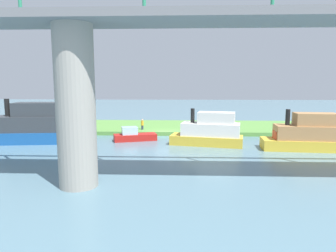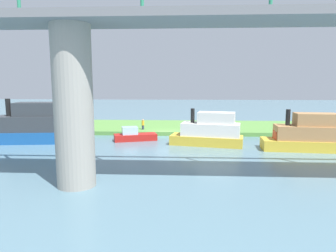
{
  "view_description": "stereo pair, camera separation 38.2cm",
  "coord_description": "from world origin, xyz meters",
  "px_view_note": "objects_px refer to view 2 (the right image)",
  "views": [
    {
      "loc": [
        -1.91,
        37.78,
        6.77
      ],
      "look_at": [
        -0.56,
        5.0,
        2.0
      ],
      "focal_mm": 32.41,
      "sensor_mm": 36.0,
      "label": 1
    },
    {
      "loc": [
        -2.29,
        37.77,
        6.77
      ],
      "look_at": [
        -0.56,
        5.0,
        2.0
      ],
      "focal_mm": 32.41,
      "sensor_mm": 36.0,
      "label": 2
    }
  ],
  "objects_px": {
    "bridge_pylon": "(74,108)",
    "riverboat_paddlewheel": "(30,126)",
    "skiff_small": "(134,136)",
    "houseboat_blue": "(307,135)",
    "mooring_post": "(229,128)",
    "pontoon_yellow": "(209,132)",
    "person_on_bank": "(143,124)"
  },
  "relations": [
    {
      "from": "bridge_pylon",
      "to": "riverboat_paddlewheel",
      "type": "distance_m",
      "value": 17.75
    },
    {
      "from": "pontoon_yellow",
      "to": "riverboat_paddlewheel",
      "type": "bearing_deg",
      "value": -1.55
    },
    {
      "from": "mooring_post",
      "to": "houseboat_blue",
      "type": "xyz_separation_m",
      "value": [
        -6.43,
        8.21,
        0.5
      ]
    },
    {
      "from": "person_on_bank",
      "to": "houseboat_blue",
      "type": "relative_size",
      "value": 0.17
    },
    {
      "from": "riverboat_paddlewheel",
      "to": "pontoon_yellow",
      "type": "xyz_separation_m",
      "value": [
        -20.04,
        0.54,
        -0.37
      ]
    },
    {
      "from": "riverboat_paddlewheel",
      "to": "houseboat_blue",
      "type": "relative_size",
      "value": 1.22
    },
    {
      "from": "bridge_pylon",
      "to": "person_on_bank",
      "type": "relative_size",
      "value": 7.41
    },
    {
      "from": "skiff_small",
      "to": "houseboat_blue",
      "type": "xyz_separation_m",
      "value": [
        -18.04,
        4.15,
        0.93
      ]
    },
    {
      "from": "mooring_post",
      "to": "skiff_small",
      "type": "relative_size",
      "value": 0.2
    },
    {
      "from": "mooring_post",
      "to": "houseboat_blue",
      "type": "relative_size",
      "value": 0.12
    },
    {
      "from": "bridge_pylon",
      "to": "skiff_small",
      "type": "bearing_deg",
      "value": -94.45
    },
    {
      "from": "bridge_pylon",
      "to": "pontoon_yellow",
      "type": "height_order",
      "value": "bridge_pylon"
    },
    {
      "from": "person_on_bank",
      "to": "riverboat_paddlewheel",
      "type": "distance_m",
      "value": 13.7
    },
    {
      "from": "person_on_bank",
      "to": "skiff_small",
      "type": "height_order",
      "value": "person_on_bank"
    },
    {
      "from": "bridge_pylon",
      "to": "riverboat_paddlewheel",
      "type": "relative_size",
      "value": 1.03
    },
    {
      "from": "mooring_post",
      "to": "riverboat_paddlewheel",
      "type": "height_order",
      "value": "riverboat_paddlewheel"
    },
    {
      "from": "bridge_pylon",
      "to": "mooring_post",
      "type": "xyz_separation_m",
      "value": [
        -12.83,
        -19.73,
        -4.14
      ]
    },
    {
      "from": "skiff_small",
      "to": "houseboat_blue",
      "type": "distance_m",
      "value": 18.53
    },
    {
      "from": "bridge_pylon",
      "to": "mooring_post",
      "type": "distance_m",
      "value": 23.89
    },
    {
      "from": "mooring_post",
      "to": "pontoon_yellow",
      "type": "bearing_deg",
      "value": 63.51
    },
    {
      "from": "bridge_pylon",
      "to": "houseboat_blue",
      "type": "relative_size",
      "value": 1.26
    },
    {
      "from": "riverboat_paddlewheel",
      "to": "houseboat_blue",
      "type": "xyz_separation_m",
      "value": [
        -29.56,
        2.55,
        -0.32
      ]
    },
    {
      "from": "person_on_bank",
      "to": "mooring_post",
      "type": "relative_size",
      "value": 1.36
    },
    {
      "from": "mooring_post",
      "to": "riverboat_paddlewheel",
      "type": "bearing_deg",
      "value": 13.74
    },
    {
      "from": "skiff_small",
      "to": "houseboat_blue",
      "type": "bearing_deg",
      "value": 167.06
    },
    {
      "from": "bridge_pylon",
      "to": "riverboat_paddlewheel",
      "type": "bearing_deg",
      "value": -53.79
    },
    {
      "from": "pontoon_yellow",
      "to": "houseboat_blue",
      "type": "relative_size",
      "value": 0.99
    },
    {
      "from": "bridge_pylon",
      "to": "houseboat_blue",
      "type": "height_order",
      "value": "bridge_pylon"
    },
    {
      "from": "pontoon_yellow",
      "to": "skiff_small",
      "type": "bearing_deg",
      "value": -14.06
    },
    {
      "from": "riverboat_paddlewheel",
      "to": "skiff_small",
      "type": "bearing_deg",
      "value": -172.14
    },
    {
      "from": "riverboat_paddlewheel",
      "to": "skiff_small",
      "type": "xyz_separation_m",
      "value": [
        -11.52,
        -1.59,
        -1.25
      ]
    },
    {
      "from": "houseboat_blue",
      "to": "pontoon_yellow",
      "type": "bearing_deg",
      "value": -11.94
    }
  ]
}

